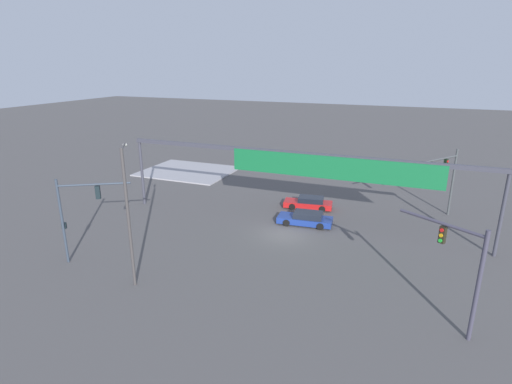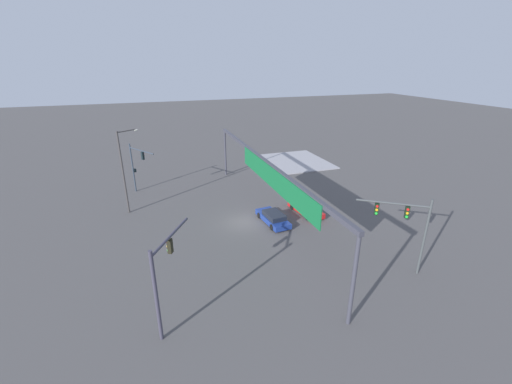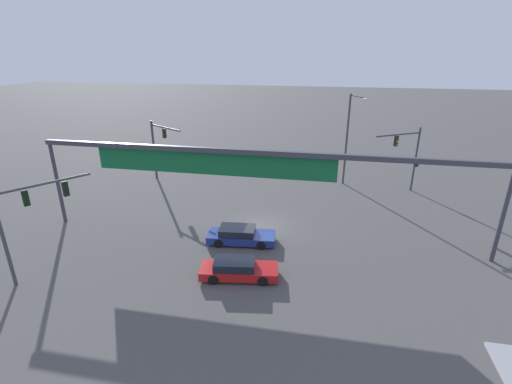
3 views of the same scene
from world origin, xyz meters
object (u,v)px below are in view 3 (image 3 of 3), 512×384
at_px(traffic_signal_near_corner, 158,142).
at_px(traffic_signal_opposite_side, 26,212).
at_px(streetlamp_curved_arm, 349,134).
at_px(sedan_car_waiting_far, 238,269).
at_px(sedan_car_approaching, 240,235).
at_px(traffic_signal_cross_street, 408,151).

distance_m(traffic_signal_near_corner, traffic_signal_opposite_side, 18.33).
xyz_separation_m(traffic_signal_near_corner, streetlamp_curved_arm, (19.32, 2.34, 1.13)).
relative_size(traffic_signal_near_corner, sedan_car_waiting_far, 1.26).
xyz_separation_m(traffic_signal_near_corner, sedan_car_approaching, (11.48, -11.82, -3.58)).
height_order(traffic_signal_opposite_side, streetlamp_curved_arm, streetlamp_curved_arm).
distance_m(traffic_signal_near_corner, streetlamp_curved_arm, 19.50).
distance_m(traffic_signal_cross_street, streetlamp_curved_arm, 5.78).
bearing_deg(streetlamp_curved_arm, traffic_signal_near_corner, -117.67).
relative_size(traffic_signal_cross_street, streetlamp_curved_arm, 0.69).
bearing_deg(traffic_signal_opposite_side, sedan_car_waiting_far, -44.62).
bearing_deg(traffic_signal_cross_street, sedan_car_approaching, 12.52).
bearing_deg(traffic_signal_near_corner, traffic_signal_opposite_side, -57.74).
bearing_deg(sedan_car_waiting_far, traffic_signal_opposite_side, -178.24).
height_order(streetlamp_curved_arm, sedan_car_waiting_far, streetlamp_curved_arm).
xyz_separation_m(traffic_signal_opposite_side, sedan_car_approaching, (11.29, 6.50, -3.82)).
xyz_separation_m(traffic_signal_near_corner, sedan_car_waiting_far, (12.35, -16.13, -3.58)).
bearing_deg(streetlamp_curved_arm, sedan_car_approaching, -63.54).
height_order(traffic_signal_opposite_side, sedan_car_approaching, traffic_signal_opposite_side).
bearing_deg(sedan_car_waiting_far, traffic_signal_near_corner, 118.98).
bearing_deg(sedan_car_approaching, streetlamp_curved_arm, 55.64).
bearing_deg(sedan_car_approaching, sedan_car_waiting_far, -84.03).
relative_size(traffic_signal_near_corner, traffic_signal_cross_street, 0.99).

